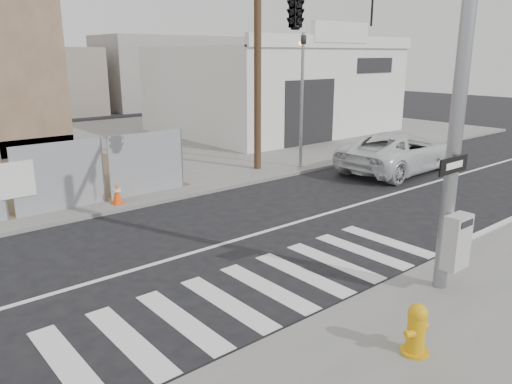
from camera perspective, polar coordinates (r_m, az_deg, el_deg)
ground at (r=12.02m, az=-6.67°, el=-6.75°), size 100.00×100.00×0.00m
sidewalk_far at (r=24.53m, az=-25.09°, el=3.54°), size 50.00×20.00×0.12m
signal_pole at (r=11.23m, az=9.84°, el=16.56°), size 0.96×5.87×7.00m
far_signal_pole at (r=19.82m, az=5.30°, el=12.41°), size 0.16×0.20×5.60m
concrete_wall_right at (r=24.11m, az=-27.21°, el=11.10°), size 5.50×1.30×8.00m
auto_shop at (r=30.06m, az=1.96°, el=11.70°), size 12.00×10.20×5.95m
utility_pole_right at (r=19.45m, az=0.19°, el=17.50°), size 1.60×0.28×10.00m
fire_hydrant at (r=8.18m, az=17.86°, el=-14.68°), size 0.56×0.56×0.82m
suv at (r=20.60m, az=16.10°, el=4.44°), size 5.81×2.88×1.58m
traffic_cone_d at (r=15.74m, az=-15.59°, el=-0.16°), size 0.37×0.37×0.65m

